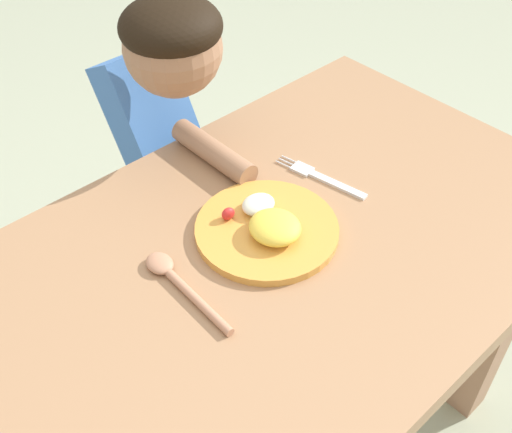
% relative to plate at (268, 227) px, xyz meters
% --- Properties ---
extents(dining_table, '(1.24, 0.73, 0.73)m').
position_rel_plate_xyz_m(dining_table, '(-0.04, -0.03, -0.15)').
color(dining_table, '#A27652').
rests_on(dining_table, ground_plane).
extents(plate, '(0.25, 0.25, 0.05)m').
position_rel_plate_xyz_m(plate, '(0.00, 0.00, 0.00)').
color(plate, gold).
rests_on(plate, dining_table).
extents(fork, '(0.06, 0.20, 0.01)m').
position_rel_plate_xyz_m(fork, '(0.18, 0.04, -0.01)').
color(fork, silver).
rests_on(fork, dining_table).
extents(spoon, '(0.04, 0.21, 0.02)m').
position_rel_plate_xyz_m(spoon, '(-0.19, 0.01, -0.01)').
color(spoon, tan).
rests_on(spoon, dining_table).
extents(person, '(0.19, 0.45, 1.04)m').
position_rel_plate_xyz_m(person, '(0.06, 0.41, -0.11)').
color(person, '#4E4C58').
rests_on(person, ground_plane).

